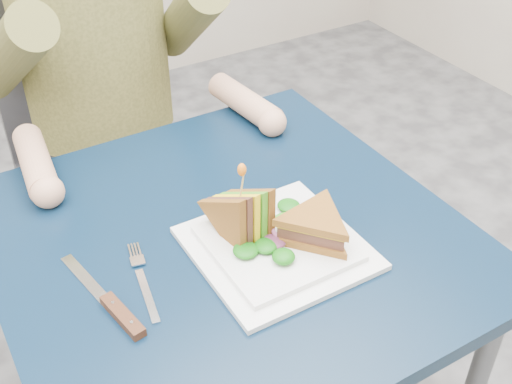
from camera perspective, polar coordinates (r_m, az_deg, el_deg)
table at (r=1.13m, az=-2.43°, el=-6.75°), size 0.75×0.75×0.73m
chair at (r=1.74m, az=-13.87°, el=4.97°), size 0.42×0.40×0.93m
diner at (r=1.48m, az=-14.54°, el=15.35°), size 0.54×0.59×0.74m
plate at (r=1.04m, az=1.89°, el=-4.84°), size 0.26×0.26×0.02m
sandwich_flat at (r=1.02m, az=5.29°, el=-3.06°), size 0.20×0.20×0.05m
sandwich_upright at (r=1.02m, az=-1.20°, el=-2.23°), size 0.09×0.15×0.15m
fork at (r=1.00m, az=-9.95°, el=-7.95°), size 0.05×0.18×0.01m
knife at (r=0.97m, az=-12.39°, el=-10.08°), size 0.06×0.22×0.02m
toothpick at (r=0.98m, az=-1.25°, el=0.65°), size 0.01×0.01×0.06m
toothpick_frill at (r=0.97m, az=-1.27°, el=1.99°), size 0.01×0.01×0.02m
lettuce_spill at (r=1.03m, az=1.85°, el=-3.55°), size 0.15×0.13×0.02m
onion_ring at (r=1.03m, az=2.48°, el=-3.31°), size 0.04×0.04×0.02m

